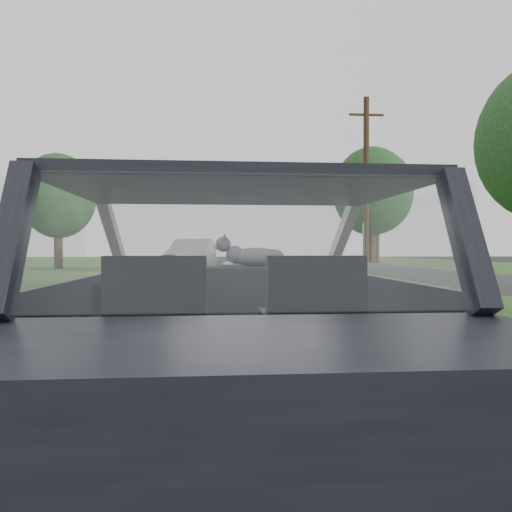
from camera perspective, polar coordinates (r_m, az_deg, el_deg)
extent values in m
plane|color=#353637|center=(3.09, -2.59, -20.51)|extent=(140.00, 140.00, 0.00)
cube|color=black|center=(2.91, -2.60, -7.07)|extent=(1.80, 4.00, 1.45)
cube|color=black|center=(3.51, -3.04, -3.66)|extent=(1.58, 0.45, 0.30)
cube|color=black|center=(2.61, -11.15, -4.55)|extent=(0.50, 0.72, 0.42)
cube|color=black|center=(2.65, 6.38, -4.46)|extent=(0.50, 0.72, 0.42)
torus|color=black|center=(3.22, -9.99, -2.82)|extent=(0.36, 0.36, 0.04)
ellipsoid|color=slate|center=(3.52, 0.03, 0.04)|extent=(0.52, 0.16, 0.23)
cube|color=#9F9F9F|center=(13.63, 13.87, -1.50)|extent=(0.05, 90.00, 0.32)
imported|color=silver|center=(24.19, -7.30, 0.05)|extent=(2.63, 5.14, 1.62)
cube|color=#14491D|center=(22.61, 12.22, 0.84)|extent=(0.31, 0.91, 2.29)
cylinder|color=#3D2920|center=(24.17, 12.48, 7.90)|extent=(0.35, 0.35, 8.24)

